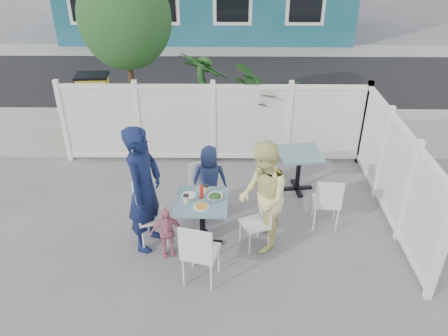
{
  "coord_description": "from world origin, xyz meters",
  "views": [
    {
      "loc": [
        0.4,
        -5.29,
        4.33
      ],
      "look_at": [
        0.33,
        0.24,
        1.09
      ],
      "focal_mm": 35.0,
      "sensor_mm": 36.0,
      "label": 1
    }
  ],
  "objects_px": {
    "spare_table": "(299,161)",
    "chair_near": "(199,250)",
    "chair_right": "(259,218)",
    "toddler": "(166,232)",
    "main_table": "(202,211)",
    "chair_back": "(203,184)",
    "utility_cabinet": "(96,102)",
    "woman": "(263,198)",
    "chair_left": "(145,211)",
    "boy": "(209,180)",
    "man": "(144,189)"
  },
  "relations": [
    {
      "from": "chair_left",
      "to": "man",
      "type": "height_order",
      "value": "man"
    },
    {
      "from": "main_table",
      "to": "woman",
      "type": "bearing_deg",
      "value": -0.64
    },
    {
      "from": "utility_cabinet",
      "to": "man",
      "type": "distance_m",
      "value": 4.57
    },
    {
      "from": "chair_back",
      "to": "chair_near",
      "type": "bearing_deg",
      "value": 67.06
    },
    {
      "from": "spare_table",
      "to": "boy",
      "type": "bearing_deg",
      "value": -157.16
    },
    {
      "from": "toddler",
      "to": "chair_left",
      "type": "bearing_deg",
      "value": 124.81
    },
    {
      "from": "woman",
      "to": "man",
      "type": "bearing_deg",
      "value": -95.84
    },
    {
      "from": "chair_right",
      "to": "man",
      "type": "height_order",
      "value": "man"
    },
    {
      "from": "utility_cabinet",
      "to": "woman",
      "type": "height_order",
      "value": "woman"
    },
    {
      "from": "main_table",
      "to": "chair_back",
      "type": "bearing_deg",
      "value": 92.44
    },
    {
      "from": "chair_back",
      "to": "chair_right",
      "type": "bearing_deg",
      "value": 110.9
    },
    {
      "from": "man",
      "to": "toddler",
      "type": "relative_size",
      "value": 2.42
    },
    {
      "from": "chair_right",
      "to": "toddler",
      "type": "xyz_separation_m",
      "value": [
        -1.33,
        -0.23,
        -0.08
      ]
    },
    {
      "from": "chair_right",
      "to": "chair_back",
      "type": "height_order",
      "value": "chair_back"
    },
    {
      "from": "chair_right",
      "to": "spare_table",
      "type": "bearing_deg",
      "value": -50.62
    },
    {
      "from": "utility_cabinet",
      "to": "woman",
      "type": "bearing_deg",
      "value": -54.67
    },
    {
      "from": "main_table",
      "to": "toddler",
      "type": "bearing_deg",
      "value": -154.53
    },
    {
      "from": "chair_near",
      "to": "woman",
      "type": "xyz_separation_m",
      "value": [
        0.87,
        0.8,
        0.28
      ]
    },
    {
      "from": "chair_left",
      "to": "chair_right",
      "type": "distance_m",
      "value": 1.67
    },
    {
      "from": "chair_left",
      "to": "boy",
      "type": "height_order",
      "value": "boy"
    },
    {
      "from": "man",
      "to": "chair_back",
      "type": "bearing_deg",
      "value": -26.54
    },
    {
      "from": "utility_cabinet",
      "to": "chair_left",
      "type": "relative_size",
      "value": 1.22
    },
    {
      "from": "chair_near",
      "to": "man",
      "type": "xyz_separation_m",
      "value": [
        -0.81,
        0.82,
        0.4
      ]
    },
    {
      "from": "chair_near",
      "to": "chair_back",
      "type": "bearing_deg",
      "value": 105.92
    },
    {
      "from": "main_table",
      "to": "chair_right",
      "type": "distance_m",
      "value": 0.84
    },
    {
      "from": "main_table",
      "to": "toddler",
      "type": "distance_m",
      "value": 0.6
    },
    {
      "from": "man",
      "to": "boy",
      "type": "height_order",
      "value": "man"
    },
    {
      "from": "chair_near",
      "to": "woman",
      "type": "bearing_deg",
      "value": 57.43
    },
    {
      "from": "woman",
      "to": "boy",
      "type": "distance_m",
      "value": 1.22
    },
    {
      "from": "spare_table",
      "to": "chair_near",
      "type": "xyz_separation_m",
      "value": [
        -1.61,
        -2.34,
        -0.01
      ]
    },
    {
      "from": "main_table",
      "to": "chair_left",
      "type": "height_order",
      "value": "chair_left"
    },
    {
      "from": "chair_near",
      "to": "man",
      "type": "bearing_deg",
      "value": 149.36
    },
    {
      "from": "main_table",
      "to": "chair_back",
      "type": "distance_m",
      "value": 0.87
    },
    {
      "from": "utility_cabinet",
      "to": "man",
      "type": "height_order",
      "value": "man"
    },
    {
      "from": "chair_back",
      "to": "toddler",
      "type": "relative_size",
      "value": 1.1
    },
    {
      "from": "main_table",
      "to": "chair_left",
      "type": "relative_size",
      "value": 0.8
    },
    {
      "from": "spare_table",
      "to": "woman",
      "type": "distance_m",
      "value": 1.73
    },
    {
      "from": "chair_near",
      "to": "toddler",
      "type": "bearing_deg",
      "value": 145.97
    },
    {
      "from": "chair_right",
      "to": "boy",
      "type": "height_order",
      "value": "boy"
    },
    {
      "from": "chair_back",
      "to": "spare_table",
      "type": "bearing_deg",
      "value": 177.8
    },
    {
      "from": "chair_near",
      "to": "boy",
      "type": "bearing_deg",
      "value": 102.29
    },
    {
      "from": "woman",
      "to": "toddler",
      "type": "bearing_deg",
      "value": -85.77
    },
    {
      "from": "woman",
      "to": "boy",
      "type": "relative_size",
      "value": 1.43
    },
    {
      "from": "chair_near",
      "to": "chair_right",
      "type": "bearing_deg",
      "value": 58.77
    },
    {
      "from": "chair_back",
      "to": "man",
      "type": "relative_size",
      "value": 0.45
    },
    {
      "from": "chair_back",
      "to": "woman",
      "type": "relative_size",
      "value": 0.52
    },
    {
      "from": "utility_cabinet",
      "to": "spare_table",
      "type": "bearing_deg",
      "value": -36.56
    },
    {
      "from": "boy",
      "to": "chair_near",
      "type": "bearing_deg",
      "value": 84.63
    },
    {
      "from": "chair_left",
      "to": "spare_table",
      "type": "bearing_deg",
      "value": 102.05
    },
    {
      "from": "chair_left",
      "to": "boy",
      "type": "distance_m",
      "value": 1.24
    }
  ]
}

